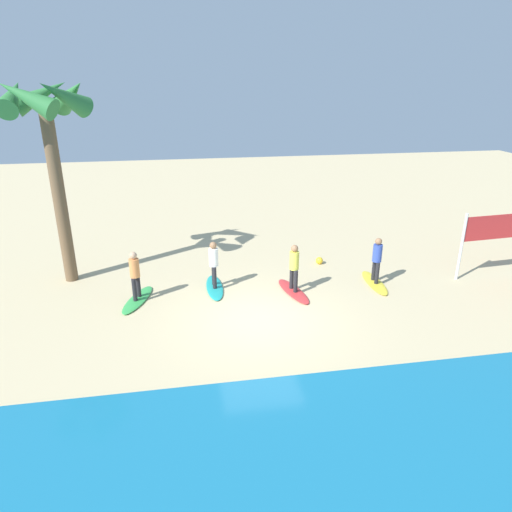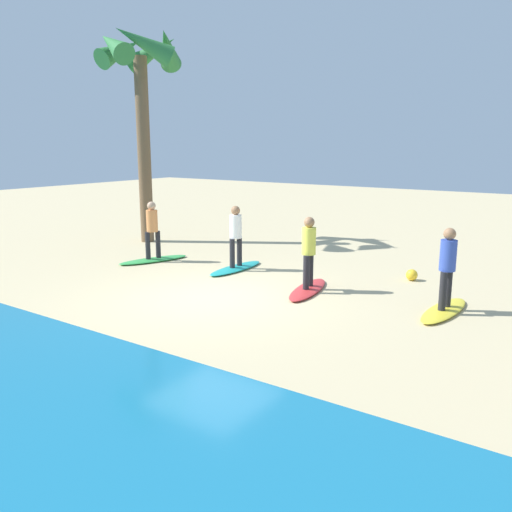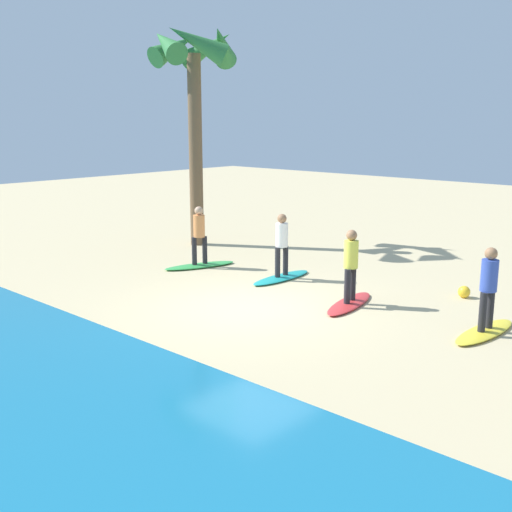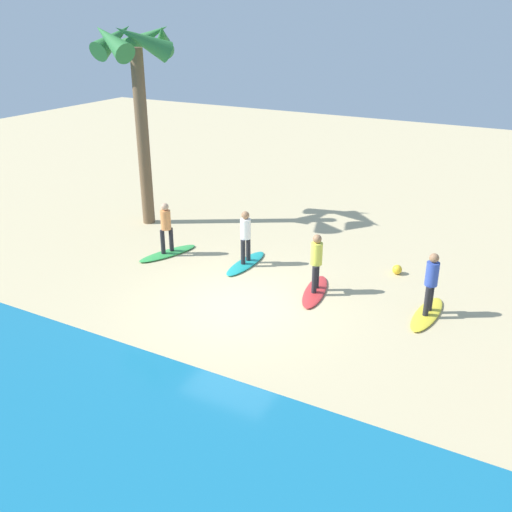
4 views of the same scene
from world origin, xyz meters
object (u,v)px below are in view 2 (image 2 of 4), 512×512
Objects in this scene: surfboard_red at (308,289)px; surfer_green at (152,226)px; surfboard_teal at (236,268)px; surfer_teal at (236,232)px; surfboard_green at (154,260)px; surfer_yellow at (448,262)px; beach_ball at (412,275)px; palm_tree at (141,70)px; surfboard_yellow at (444,310)px; surfer_red at (309,247)px.

surfboard_red is 5.33m from surfer_green.
surfboard_teal is 1.28× the size of surfer_teal.
surfboard_teal is 1.00× the size of surfboard_green.
surfboard_red and surfboard_teal have the same top height.
beach_ball is (1.39, -2.14, -0.89)m from surfer_yellow.
surfer_yellow is 1.00× the size of surfer_teal.
surfboard_teal is 1.28× the size of surfer_green.
surfboard_red is at bearing 162.57° from palm_tree.
surfer_green is 5.72× the size of beach_ball.
palm_tree is (7.71, -2.42, 5.62)m from surfboard_red.
surfboard_red is 5.24m from surfboard_green.
surfboard_teal is at bearing 20.06° from beach_ball.
surfer_red is (3.03, 0.18, 0.99)m from surfboard_yellow.
surfboard_red is 2.92m from surfer_teal.
palm_tree reaches higher than surfboard_green.
surfer_yellow is 0.23× the size of palm_tree.
surfer_red is 2.92m from surfboard_teal.
surfer_yellow is 0.78× the size of surfboard_teal.
surfer_yellow reaches higher than surfboard_green.
surfboard_red is 0.99m from surfer_red.
surfer_green is 7.24m from beach_ball.
surfer_yellow is 5.72× the size of beach_ball.
surfboard_green is (8.27, -0.06, 0.00)m from surfboard_yellow.
surfer_teal is at bearing 161.86° from palm_tree.
surfer_red is 1.00× the size of surfer_teal.
beach_ball is at bearing 133.01° from surfboard_red.
surfboard_yellow is 1.28× the size of surfer_yellow.
beach_ball is (-9.35, 0.10, -5.52)m from palm_tree.
surfboard_red is 1.28× the size of surfer_green.
surfboard_teal is at bearing -16.06° from surfer_red.
surfer_green reaches higher than surfboard_teal.
surfer_teal is (0.00, 0.00, 0.99)m from surfboard_teal.
surfer_green is at bearing -104.46° from surfboard_red.
surfer_yellow is 5.79m from surfboard_teal.
surfer_green is 5.68m from palm_tree.
surfboard_yellow and surfboard_red have the same top height.
surfer_yellow is 3.04m from surfer_red.
palm_tree is at bearing -11.76° from surfer_yellow.
palm_tree is at bearing -18.14° from surfer_teal.
surfboard_red is 0.30× the size of palm_tree.
surfboard_yellow is 5.70m from surfboard_teal.
surfboard_yellow is 12.33m from palm_tree.
surfer_red is 5.24m from surfer_green.
surfer_green is (8.27, -0.06, 0.99)m from surfboard_yellow.
surfboard_teal is 0.30× the size of palm_tree.
surfboard_yellow is at bearing 123.07° from beach_ball.
surfer_yellow is 8.33m from surfboard_green.
surfboard_green is at bearing 0.00° from surfer_green.
surfer_green is at bearing -2.70° from surfer_red.
surfer_red and surfer_green have the same top height.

